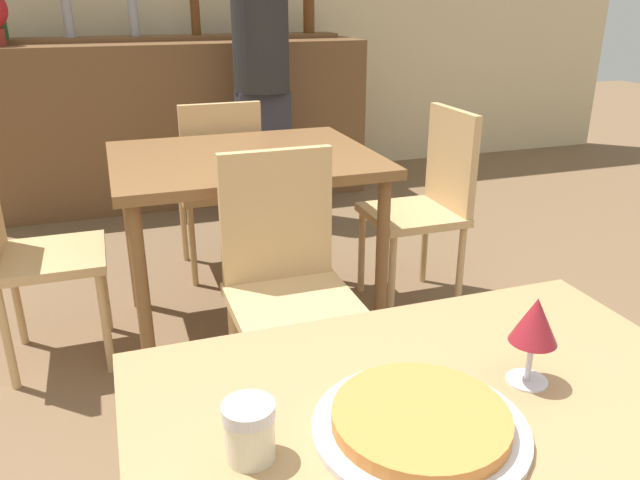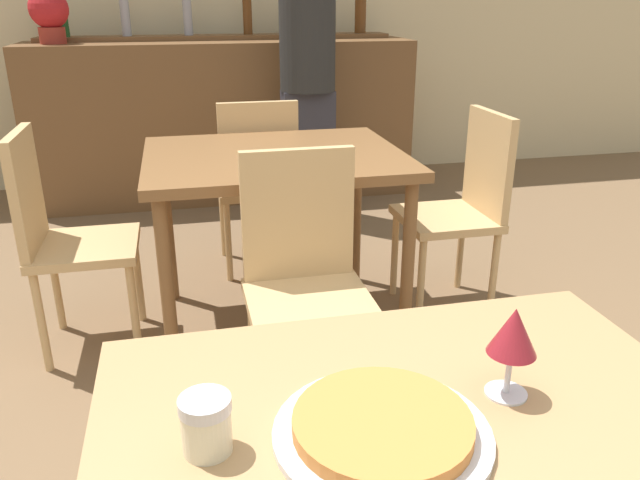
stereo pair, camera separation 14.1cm
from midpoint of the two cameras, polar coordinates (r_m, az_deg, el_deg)
name	(u,v)px [view 1 (the left image)]	position (r m, az deg, el deg)	size (l,w,h in m)	color
dining_table_near	(450,465)	(1.08, 7.92, -19.88)	(1.00, 0.74, 0.75)	#A87F51
dining_table_far	(244,176)	(2.54, -8.51, 5.80)	(1.03, 0.84, 0.77)	brown
bar_counter	(176,123)	(4.51, -13.91, 10.32)	(2.60, 0.56, 1.08)	brown
bar_back_shelf	(166,30)	(4.58, -14.83, 18.07)	(2.39, 0.24, 0.34)	brown
chair_far_side_front	(286,271)	(2.06, -5.11, -2.92)	(0.40, 0.40, 0.90)	tan
chair_far_side_back	(220,179)	(3.15, -10.41, 5.51)	(0.40, 0.40, 0.90)	tan
chair_far_side_left	(23,240)	(2.59, -26.96, -0.04)	(0.40, 0.40, 0.90)	tan
chair_far_side_right	(429,196)	(2.86, 8.57, 4.00)	(0.40, 0.40, 0.90)	tan
pizza_tray	(420,422)	(0.98, 4.95, -16.42)	(0.33, 0.33, 0.04)	silver
cheese_shaker	(249,431)	(0.93, -11.01, -16.88)	(0.08, 0.08, 0.09)	beige
person_standing	(262,73)	(3.96, -6.42, 14.95)	(0.34, 0.34, 1.70)	#2D2D38
wine_glass	(535,323)	(1.07, 15.52, -7.42)	(0.08, 0.08, 0.16)	silver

